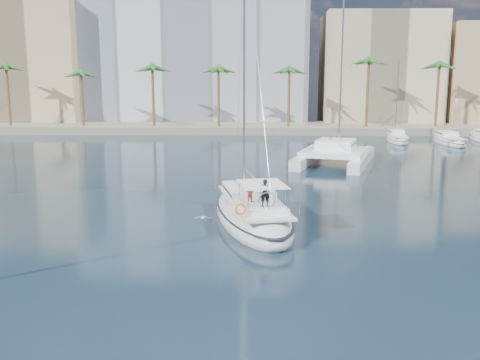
{
  "coord_description": "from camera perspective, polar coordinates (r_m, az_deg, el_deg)",
  "views": [
    {
      "loc": [
        0.32,
        -28.8,
        9.01
      ],
      "look_at": [
        -0.7,
        1.5,
        3.14
      ],
      "focal_mm": 40.0,
      "sensor_mm": 36.0,
      "label": 1
    }
  ],
  "objects": [
    {
      "name": "building_beige",
      "position": [
        101.16,
        14.58,
        11.17
      ],
      "size": [
        20.0,
        14.0,
        20.0
      ],
      "primitive_type": "cube",
      "color": "#CABA91",
      "rests_on": "ground"
    },
    {
      "name": "palm_left",
      "position": [
        92.42,
        -20.27,
        11.08
      ],
      "size": [
        3.6,
        3.6,
        12.3
      ],
      "color": "brown",
      "rests_on": "ground"
    },
    {
      "name": "building_tan_left",
      "position": [
        106.58,
        -21.92,
        11.26
      ],
      "size": [
        22.0,
        14.0,
        22.0
      ],
      "primitive_type": "cube",
      "color": "tan",
      "rests_on": "ground"
    },
    {
      "name": "ground",
      "position": [
        30.18,
        1.24,
        -6.42
      ],
      "size": [
        160.0,
        160.0,
        0.0
      ],
      "primitive_type": "plane",
      "color": "black",
      "rests_on": "ground"
    },
    {
      "name": "building_modern",
      "position": [
        102.66,
        -5.12,
        13.7
      ],
      "size": [
        42.0,
        16.0,
        28.0
      ],
      "primitive_type": "cube",
      "color": "silver",
      "rests_on": "ground"
    },
    {
      "name": "moored_yacht_a",
      "position": [
        78.83,
        16.41,
        3.95
      ],
      "size": [
        3.37,
        9.52,
        11.9
      ],
      "primitive_type": null,
      "rotation": [
        0.0,
        0.0,
        -0.07
      ],
      "color": "silver",
      "rests_on": "ground"
    },
    {
      "name": "palm_centre",
      "position": [
        85.81,
        1.74,
        11.8
      ],
      "size": [
        3.6,
        3.6,
        12.3
      ],
      "color": "brown",
      "rests_on": "ground"
    },
    {
      "name": "seagull",
      "position": [
        33.62,
        -3.98,
        -4.01
      ],
      "size": [
        1.03,
        0.44,
        0.19
      ],
      "color": "silver",
      "rests_on": "ground"
    },
    {
      "name": "moored_yacht_b",
      "position": [
        78.82,
        21.35,
        3.64
      ],
      "size": [
        3.32,
        10.83,
        13.72
      ],
      "primitive_type": null,
      "rotation": [
        0.0,
        0.0,
        -0.02
      ],
      "color": "silver",
      "rests_on": "ground"
    },
    {
      "name": "palm_right",
      "position": [
        92.18,
        23.8,
        10.84
      ],
      "size": [
        3.6,
        3.6,
        12.3
      ],
      "color": "brown",
      "rests_on": "ground"
    },
    {
      "name": "main_sloop",
      "position": [
        33.63,
        1.3,
        -3.6
      ],
      "size": [
        6.83,
        13.59,
        19.3
      ],
      "rotation": [
        0.0,
        0.0,
        0.22
      ],
      "color": "silver",
      "rests_on": "ground"
    },
    {
      "name": "quay",
      "position": [
        90.19,
        1.72,
        5.6
      ],
      "size": [
        120.0,
        14.0,
        1.2
      ],
      "primitive_type": "cube",
      "color": "gray",
      "rests_on": "ground"
    },
    {
      "name": "catamaran",
      "position": [
        57.28,
        10.12,
        2.93
      ],
      "size": [
        10.52,
        14.96,
        19.57
      ],
      "rotation": [
        0.0,
        0.0,
        -0.3
      ],
      "color": "silver",
      "rests_on": "ground"
    }
  ]
}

